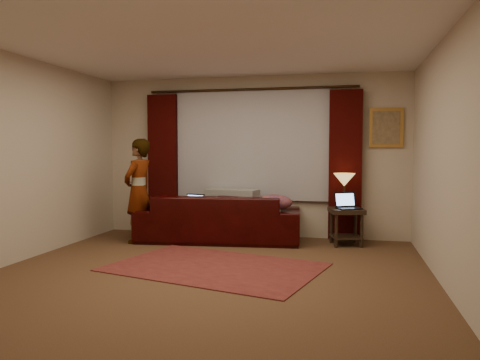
{
  "coord_description": "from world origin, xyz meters",
  "views": [
    {
      "loc": [
        1.52,
        -5.01,
        1.41
      ],
      "look_at": [
        0.1,
        1.2,
        1.0
      ],
      "focal_mm": 35.0,
      "sensor_mm": 36.0,
      "label": 1
    }
  ],
  "objects_px": {
    "sofa": "(219,208)",
    "end_table": "(346,227)",
    "tiffany_lamp": "(344,190)",
    "laptop_table": "(349,201)",
    "laptop_sofa": "(192,202)",
    "person": "(139,191)"
  },
  "relations": [
    {
      "from": "sofa",
      "to": "end_table",
      "type": "height_order",
      "value": "sofa"
    },
    {
      "from": "tiffany_lamp",
      "to": "laptop_table",
      "type": "distance_m",
      "value": 0.23
    },
    {
      "from": "sofa",
      "to": "laptop_sofa",
      "type": "distance_m",
      "value": 0.45
    },
    {
      "from": "laptop_table",
      "to": "tiffany_lamp",
      "type": "bearing_deg",
      "value": 86.05
    },
    {
      "from": "sofa",
      "to": "laptop_sofa",
      "type": "xyz_separation_m",
      "value": [
        -0.37,
        -0.23,
        0.11
      ]
    },
    {
      "from": "sofa",
      "to": "person",
      "type": "xyz_separation_m",
      "value": [
        -1.16,
        -0.39,
        0.29
      ]
    },
    {
      "from": "laptop_sofa",
      "to": "sofa",
      "type": "bearing_deg",
      "value": 41.34
    },
    {
      "from": "laptop_sofa",
      "to": "laptop_table",
      "type": "height_order",
      "value": "laptop_table"
    },
    {
      "from": "end_table",
      "to": "laptop_table",
      "type": "relative_size",
      "value": 1.52
    },
    {
      "from": "laptop_sofa",
      "to": "person",
      "type": "distance_m",
      "value": 0.83
    },
    {
      "from": "tiffany_lamp",
      "to": "laptop_table",
      "type": "bearing_deg",
      "value": -65.92
    },
    {
      "from": "sofa",
      "to": "laptop_sofa",
      "type": "bearing_deg",
      "value": 25.59
    },
    {
      "from": "laptop_table",
      "to": "person",
      "type": "relative_size",
      "value": 0.23
    },
    {
      "from": "laptop_table",
      "to": "person",
      "type": "height_order",
      "value": "person"
    },
    {
      "from": "sofa",
      "to": "person",
      "type": "bearing_deg",
      "value": 12.88
    },
    {
      "from": "sofa",
      "to": "end_table",
      "type": "bearing_deg",
      "value": 176.29
    },
    {
      "from": "laptop_sofa",
      "to": "end_table",
      "type": "bearing_deg",
      "value": 17.31
    },
    {
      "from": "end_table",
      "to": "tiffany_lamp",
      "type": "xyz_separation_m",
      "value": [
        -0.04,
        0.11,
        0.53
      ]
    },
    {
      "from": "laptop_sofa",
      "to": "laptop_table",
      "type": "xyz_separation_m",
      "value": [
        2.34,
        0.24,
        0.05
      ]
    },
    {
      "from": "tiffany_lamp",
      "to": "person",
      "type": "height_order",
      "value": "person"
    },
    {
      "from": "tiffany_lamp",
      "to": "laptop_table",
      "type": "xyz_separation_m",
      "value": [
        0.07,
        -0.16,
        -0.14
      ]
    },
    {
      "from": "laptop_sofa",
      "to": "person",
      "type": "relative_size",
      "value": 0.21
    }
  ]
}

